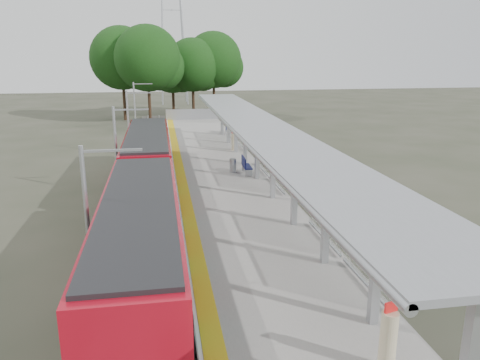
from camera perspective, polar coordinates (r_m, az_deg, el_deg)
The scene contains 13 objects.
trackbed at distance 30.07m, azimuth -10.95°, elevation -0.99°, with size 3.00×70.00×0.24m, color #59544C.
platform at distance 30.17m, azimuth -2.42°, elevation 0.09°, with size 6.00×50.00×1.00m, color gray.
tactile_strip at distance 29.84m, azimuth -7.29°, elevation 0.82°, with size 0.60×50.00×0.02m, color gold.
end_fence at distance 54.40m, azimuth -5.85°, elevation 7.98°, with size 6.00×0.10×1.20m, color #9EA0A5.
train at distance 23.25m, azimuth -11.42°, elevation -0.85°, with size 2.74×27.60×3.62m.
canopy at distance 25.97m, azimuth 2.11°, elevation 5.98°, with size 3.27×38.00×3.66m.
tree_cluster at distance 62.49m, azimuth -8.83°, elevation 14.13°, with size 19.65×14.09×11.74m.
catenary_masts at distance 28.54m, azimuth -14.71°, elevation 3.70°, with size 2.08×48.16×5.40m.
bench_mid at distance 29.36m, azimuth 0.68°, elevation 1.84°, with size 0.53×1.62×1.10m.
bench_far at distance 44.68m, azimuth -1.55°, elevation 6.42°, with size 0.66×1.58×1.04m.
info_pillar_near at distance 12.20m, azimuth 17.60°, elevation -18.18°, with size 0.41×0.41×1.81m.
info_pillar_far at distance 36.69m, azimuth -0.79°, elevation 4.71°, with size 0.35×0.35×1.57m.
litter_bin at distance 29.81m, azimuth -0.88°, elevation 1.77°, with size 0.43×0.43×0.87m, color #9EA0A5.
Camera 1 is at (-3.66, -8.90, 8.35)m, focal length 35.00 mm.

